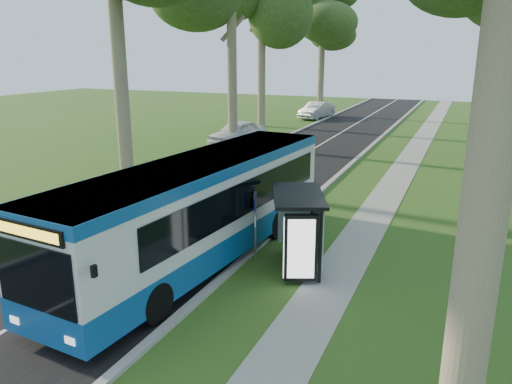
# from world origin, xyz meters

# --- Properties ---
(ground) EXTENTS (120.00, 120.00, 0.00)m
(ground) POSITION_xyz_m (0.00, 0.00, 0.00)
(ground) COLOR #305A1C
(ground) RESTS_ON ground
(road) EXTENTS (7.00, 100.00, 0.02)m
(road) POSITION_xyz_m (-3.50, 10.00, 0.01)
(road) COLOR black
(road) RESTS_ON ground
(kerb_east) EXTENTS (0.25, 100.00, 0.12)m
(kerb_east) POSITION_xyz_m (0.00, 10.00, 0.06)
(kerb_east) COLOR #9E9B93
(kerb_east) RESTS_ON ground
(kerb_west) EXTENTS (0.25, 100.00, 0.12)m
(kerb_west) POSITION_xyz_m (-7.00, 10.00, 0.06)
(kerb_west) COLOR #9E9B93
(kerb_west) RESTS_ON ground
(centre_line) EXTENTS (0.12, 100.00, 0.00)m
(centre_line) POSITION_xyz_m (-3.50, 10.00, 0.02)
(centre_line) COLOR white
(centre_line) RESTS_ON road
(footpath) EXTENTS (1.50, 100.00, 0.02)m
(footpath) POSITION_xyz_m (3.00, 10.00, 0.01)
(footpath) COLOR gray
(footpath) RESTS_ON ground
(bus) EXTENTS (3.67, 12.47, 3.26)m
(bus) POSITION_xyz_m (-1.20, -0.33, 1.69)
(bus) COLOR silver
(bus) RESTS_ON ground
(bus_stop_sign) EXTENTS (0.16, 0.31, 2.26)m
(bus_stop_sign) POSITION_xyz_m (0.30, 0.37, 1.43)
(bus_stop_sign) COLOR gray
(bus_stop_sign) RESTS_ON ground
(bus_shelter) EXTENTS (2.44, 3.11, 2.36)m
(bus_shelter) POSITION_xyz_m (1.84, -0.02, 1.65)
(bus_shelter) COLOR black
(bus_shelter) RESTS_ON ground
(litter_bin) EXTENTS (0.57, 0.57, 1.00)m
(litter_bin) POSITION_xyz_m (1.46, 0.96, 0.51)
(litter_bin) COLOR black
(litter_bin) RESTS_ON ground
(car_white) EXTENTS (3.11, 5.30, 1.69)m
(car_white) POSITION_xyz_m (-9.10, 18.91, 0.85)
(car_white) COLOR white
(car_white) RESTS_ON ground
(car_silver) EXTENTS (2.64, 5.17, 1.63)m
(car_silver) POSITION_xyz_m (-8.01, 35.21, 0.81)
(car_silver) COLOR #A2A5A9
(car_silver) RESTS_ON ground
(tree_west_e) EXTENTS (5.20, 5.20, 13.78)m
(tree_west_e) POSITION_xyz_m (-8.50, 38.00, 10.22)
(tree_west_e) COLOR #7A6B56
(tree_west_e) RESTS_ON ground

